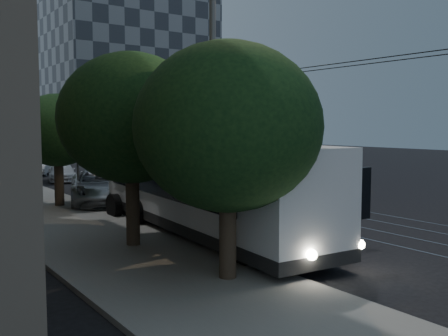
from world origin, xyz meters
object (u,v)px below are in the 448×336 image
object	(u,v)px
trolleybus	(199,185)
car_white_a	(93,181)
streetlamp_near	(224,37)
car_white_c	(39,167)
car_white_d	(20,165)
streetlamp_far	(13,103)
car_white_b	(62,172)
pickup_silver	(102,186)

from	to	relation	value
trolleybus	car_white_a	distance (m)	13.51
streetlamp_near	car_white_c	bearing A→B (deg)	86.02
trolleybus	car_white_d	distance (m)	28.95
car_white_c	streetlamp_far	distance (m)	6.00
car_white_b	car_white_d	xyz separation A→B (m)	(-0.81, 8.54, 0.00)
trolleybus	streetlamp_near	distance (m)	5.55
car_white_a	streetlamp_near	size ratio (longest dim) A/B	0.35
streetlamp_near	streetlamp_far	bearing A→B (deg)	90.94
car_white_a	car_white_c	xyz separation A→B (m)	(0.24, 12.34, -0.03)
pickup_silver	car_white_b	world-z (taller)	pickup_silver
car_white_b	streetlamp_far	size ratio (longest dim) A/B	0.48
streetlamp_near	pickup_silver	bearing A→B (deg)	87.64
streetlamp_far	trolleybus	bearing A→B (deg)	-87.32
car_white_b	car_white_d	distance (m)	8.58
trolleybus	car_white_b	distance (m)	20.47
car_white_b	car_white_c	size ratio (longest dim) A/B	1.13
pickup_silver	streetlamp_near	world-z (taller)	streetlamp_near
trolleybus	streetlamp_far	xyz separation A→B (m)	(-1.10, 23.37, 3.77)
car_white_b	streetlamp_near	xyz separation A→B (m)	(-2.07, -22.91, 6.08)
trolleybus	streetlamp_far	world-z (taller)	streetlamp_far
car_white_a	car_white_c	size ratio (longest dim) A/B	1.01
car_white_d	car_white_c	bearing A→B (deg)	-80.63
car_white_c	car_white_b	bearing A→B (deg)	-64.87
streetlamp_far	car_white_b	bearing A→B (deg)	-50.06
car_white_d	car_white_a	bearing A→B (deg)	-91.59
car_white_b	streetlamp_far	bearing A→B (deg)	145.54
car_white_b	streetlamp_near	distance (m)	23.79
car_white_c	streetlamp_far	world-z (taller)	streetlamp_far
car_white_d	streetlamp_far	xyz separation A→B (m)	(-1.68, -5.56, 4.96)
car_white_a	car_white_b	world-z (taller)	car_white_a
trolleybus	streetlamp_far	bearing A→B (deg)	97.19
car_white_a	streetlamp_far	distance (m)	11.30
trolleybus	car_white_b	world-z (taller)	trolleybus
car_white_d	streetlamp_far	world-z (taller)	streetlamp_far
car_white_b	car_white_c	bearing A→B (deg)	106.69
car_white_b	streetlamp_far	distance (m)	6.30
car_white_a	car_white_c	world-z (taller)	car_white_a
streetlamp_near	trolleybus	bearing A→B (deg)	75.15
car_white_d	streetlamp_near	bearing A→B (deg)	-95.62
car_white_d	streetlamp_near	size ratio (longest dim) A/B	0.33
car_white_d	streetlamp_near	distance (m)	32.06
car_white_c	streetlamp_near	distance (m)	29.00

